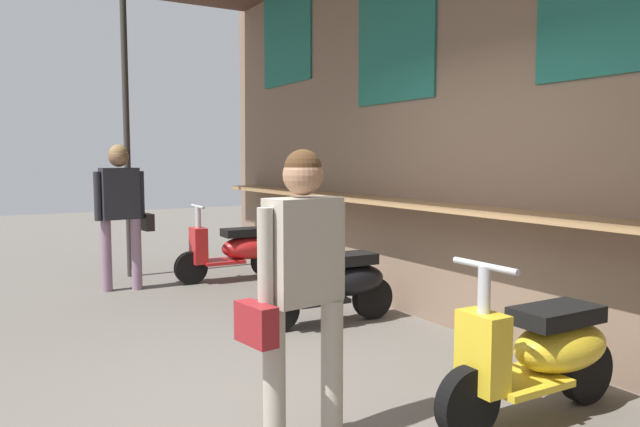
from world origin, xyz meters
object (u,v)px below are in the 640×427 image
Objects in this scene: scooter_black at (335,283)px; scooter_yellow at (542,352)px; shopper_with_handbag at (121,202)px; scooter_red at (236,249)px; shopper_browsing at (301,271)px.

scooter_yellow is (2.33, 0.00, 0.00)m from scooter_black.
scooter_black is 2.90m from shopper_with_handbag.
scooter_red and scooter_black have the same top height.
shopper_browsing is (4.42, -0.04, -0.09)m from shopper_with_handbag.
shopper_browsing reaches higher than scooter_black.
shopper_browsing is at bearing -15.12° from scooter_yellow.
scooter_yellow is at bearing 91.86° from scooter_red.
shopper_with_handbag reaches higher than scooter_red.
shopper_browsing reaches higher than scooter_red.
shopper_with_handbag is at bearing 171.45° from shopper_browsing.
shopper_with_handbag is (-2.48, -1.37, 0.65)m from scooter_black.
scooter_red is 0.89× the size of shopper_browsing.
shopper_browsing is at bearing 56.12° from scooter_black.
shopper_with_handbag reaches higher than scooter_yellow.
shopper_browsing is (1.94, -1.41, 0.56)m from scooter_black.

